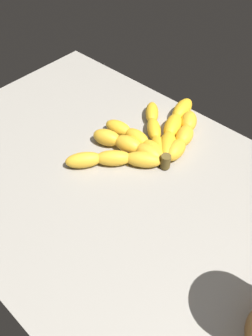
% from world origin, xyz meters
% --- Properties ---
extents(ground_plane, '(0.94, 0.57, 0.03)m').
position_xyz_m(ground_plane, '(0.00, 0.00, -0.02)').
color(ground_plane, gray).
extents(banana_bunch, '(0.19, 0.34, 0.04)m').
position_xyz_m(banana_bunch, '(-0.05, 0.12, 0.02)').
color(banana_bunch, gold).
rests_on(banana_bunch, ground_plane).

